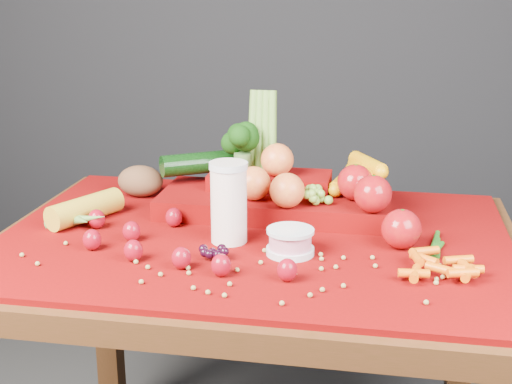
% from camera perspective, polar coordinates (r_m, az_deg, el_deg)
% --- Properties ---
extents(table, '(1.10, 0.80, 0.75)m').
position_cam_1_polar(table, '(1.53, -0.14, -7.20)').
color(table, '#36210C').
rests_on(table, ground).
extents(red_cloth, '(1.05, 0.75, 0.01)m').
position_cam_1_polar(red_cloth, '(1.50, -0.14, -3.67)').
color(red_cloth, '#650303').
rests_on(red_cloth, table).
extents(milk_glass, '(0.08, 0.08, 0.17)m').
position_cam_1_polar(milk_glass, '(1.43, -2.20, -0.61)').
color(milk_glass, silver).
rests_on(milk_glass, red_cloth).
extents(yogurt_bowl, '(0.09, 0.09, 0.05)m').
position_cam_1_polar(yogurt_bowl, '(1.39, 2.76, -3.91)').
color(yogurt_bowl, silver).
rests_on(yogurt_bowl, red_cloth).
extents(strawberry_scatter, '(0.48, 0.28, 0.05)m').
position_cam_1_polar(strawberry_scatter, '(1.40, -7.56, -3.91)').
color(strawberry_scatter, maroon).
rests_on(strawberry_scatter, red_cloth).
extents(dark_grape_cluster, '(0.06, 0.05, 0.03)m').
position_cam_1_polar(dark_grape_cluster, '(1.36, -3.30, -4.94)').
color(dark_grape_cluster, black).
rests_on(dark_grape_cluster, red_cloth).
extents(soybean_scatter, '(0.84, 0.24, 0.01)m').
position_cam_1_polar(soybean_scatter, '(1.31, -1.74, -6.27)').
color(soybean_scatter, '#A59047').
rests_on(soybean_scatter, red_cloth).
extents(corn_ear, '(0.24, 0.26, 0.06)m').
position_cam_1_polar(corn_ear, '(1.58, -13.93, -1.91)').
color(corn_ear, gold).
rests_on(corn_ear, red_cloth).
extents(potato, '(0.11, 0.08, 0.08)m').
position_cam_1_polar(potato, '(1.76, -9.22, 0.87)').
color(potato, '#50341E').
rests_on(potato, red_cloth).
extents(baby_carrot_pile, '(0.18, 0.17, 0.03)m').
position_cam_1_polar(baby_carrot_pile, '(1.35, 14.56, -5.65)').
color(baby_carrot_pile, '#DD5907').
rests_on(baby_carrot_pile, red_cloth).
extents(green_bean_pile, '(0.14, 0.12, 0.01)m').
position_cam_1_polar(green_bean_pile, '(1.47, 14.59, -4.22)').
color(green_bean_pile, '#206016').
rests_on(green_bean_pile, red_cloth).
extents(produce_mound, '(0.61, 0.39, 0.27)m').
position_cam_1_polar(produce_mound, '(1.61, 2.40, 0.33)').
color(produce_mound, '#650303').
rests_on(produce_mound, red_cloth).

